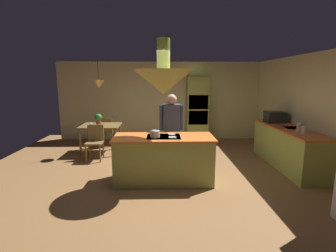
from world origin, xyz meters
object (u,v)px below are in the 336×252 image
dining_table (101,129)px  canister_flour (304,130)px  potted_plant_on_table (98,119)px  chair_by_back_wall (106,129)px  oven_tower (197,110)px  microwave_on_counter (275,117)px  chair_facing_island (95,140)px  person_at_island (172,127)px  canister_sugar (299,127)px  cup_on_table (91,125)px  kitchen_island (164,159)px  cooking_pot_on_cooktop (155,134)px

dining_table → canister_flour: 4.93m
potted_plant_on_table → chair_by_back_wall: bearing=83.1°
dining_table → chair_by_back_wall: chair_by_back_wall is taller
oven_tower → microwave_on_counter: oven_tower is taller
chair_facing_island → canister_flour: (4.54, -1.25, 0.48)m
dining_table → person_at_island: bearing=-37.0°
chair_facing_island → canister_flour: canister_flour is taller
chair_facing_island → canister_sugar: bearing=-13.2°
cup_on_table → canister_sugar: 4.98m
potted_plant_on_table → cup_on_table: 0.33m
kitchen_island → cooking_pot_on_cooktop: bearing=-140.9°
oven_tower → person_at_island: 2.72m
chair_by_back_wall → canister_sugar: bearing=152.4°
kitchen_island → canister_sugar: 2.92m
kitchen_island → person_at_island: bearing=75.1°
cooking_pot_on_cooktop → chair_facing_island: bearing=134.3°
oven_tower → cooking_pot_on_cooktop: bearing=-110.5°
chair_facing_island → microwave_on_counter: size_ratio=1.89×
person_at_island → cup_on_table: bearing=150.1°
person_at_island → potted_plant_on_table: (-1.95, 1.48, -0.03)m
canister_sugar → person_at_island: bearing=173.5°
kitchen_island → canister_flour: bearing=4.0°
dining_table → chair_by_back_wall: (0.00, 0.65, -0.15)m
chair_by_back_wall → canister_sugar: size_ratio=4.75×
canister_sugar → cooking_pot_on_cooktop: bearing=-170.4°
canister_flour → cooking_pot_on_cooktop: (-3.00, -0.33, 0.01)m
dining_table → canister_flour: size_ratio=7.09×
person_at_island → canister_flour: bearing=-10.3°
chair_facing_island → cooking_pot_on_cooktop: cooking_pot_on_cooktop is taller
chair_by_back_wall → oven_tower: bearing=-170.1°
kitchen_island → oven_tower: 3.47m
oven_tower → microwave_on_counter: size_ratio=4.50×
person_at_island → cooking_pot_on_cooktop: (-0.34, -0.81, 0.03)m
chair_facing_island → canister_flour: 4.73m
person_at_island → microwave_on_counter: person_at_island is taller
potted_plant_on_table → canister_sugar: (4.61, -1.78, 0.07)m
canister_sugar → microwave_on_counter: (0.00, 1.14, 0.05)m
kitchen_island → cup_on_table: (-1.91, 1.88, 0.35)m
chair_by_back_wall → potted_plant_on_table: bearing=83.1°
oven_tower → potted_plant_on_table: oven_tower is taller
chair_by_back_wall → cooking_pot_on_cooktop: bearing=118.1°
potted_plant_on_table → chair_facing_island: bearing=-84.3°
oven_tower → chair_by_back_wall: oven_tower is taller
dining_table → microwave_on_counter: bearing=-7.3°
chair_facing_island → canister_sugar: (4.54, -1.07, 0.50)m
microwave_on_counter → cooking_pot_on_cooktop: 3.42m
dining_table → microwave_on_counter: size_ratio=2.27×
person_at_island → dining_table: bearing=143.0°
chair_facing_island → microwave_on_counter: microwave_on_counter is taller
cooking_pot_on_cooktop → canister_sugar: bearing=9.6°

